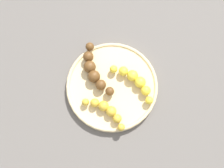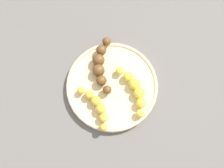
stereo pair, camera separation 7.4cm
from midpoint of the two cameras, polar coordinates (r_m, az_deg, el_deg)
ground_plane at (r=0.78m, az=2.68°, el=-1.23°), size 2.40×2.40×0.00m
fruit_bowl at (r=0.77m, az=2.72°, el=-1.02°), size 0.26×0.26×0.02m
banana_yellow at (r=0.75m, az=7.55°, el=-1.66°), size 0.06×0.15×0.03m
banana_overripe at (r=0.76m, az=0.41°, el=3.40°), size 0.10×0.14×0.03m
banana_spotted at (r=0.74m, az=-0.44°, el=-5.15°), size 0.05×0.14×0.03m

